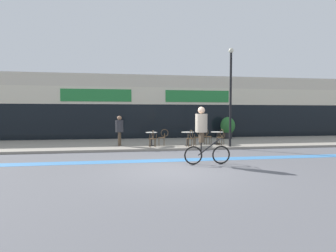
{
  "coord_description": "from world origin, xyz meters",
  "views": [
    {
      "loc": [
        -1.53,
        -8.45,
        1.89
      ],
      "look_at": [
        0.68,
        5.55,
        1.2
      ],
      "focal_mm": 28.0,
      "sensor_mm": 36.0,
      "label": 1
    }
  ],
  "objects": [
    {
      "name": "bistro_table_2",
      "position": [
        3.63,
        6.01,
        0.62
      ],
      "size": [
        0.72,
        0.72,
        0.7
      ],
      "color": "black",
      "rests_on": "sidewalk_slab"
    },
    {
      "name": "cafe_chair_1_side",
      "position": [
        2.41,
        5.53,
        0.64
      ],
      "size": [
        0.58,
        0.41,
        0.9
      ],
      "rotation": [
        0.0,
        0.0,
        3.11
      ],
      "color": "#4C3823",
      "rests_on": "sidewalk_slab"
    },
    {
      "name": "cafe_chair_2_near",
      "position": [
        3.64,
        5.38,
        0.64
      ],
      "size": [
        0.43,
        0.59,
        0.9
      ],
      "rotation": [
        0.0,
        0.0,
        1.65
      ],
      "color": "#4C3823",
      "rests_on": "sidewalk_slab"
    },
    {
      "name": "storefront_facade",
      "position": [
        0.0,
        11.96,
        2.3
      ],
      "size": [
        40.0,
        4.06,
        4.6
      ],
      "color": "beige",
      "rests_on": "ground"
    },
    {
      "name": "bistro_table_1",
      "position": [
        1.78,
        5.53,
        0.65
      ],
      "size": [
        0.7,
        0.7,
        0.75
      ],
      "color": "black",
      "rests_on": "sidewalk_slab"
    },
    {
      "name": "ground_plane",
      "position": [
        0.0,
        0.0,
        0.0
      ],
      "size": [
        120.0,
        120.0,
        0.0
      ],
      "primitive_type": "plane",
      "color": "#5B5B60"
    },
    {
      "name": "cafe_chair_0_near",
      "position": [
        -0.2,
        5.08,
        0.64
      ],
      "size": [
        0.44,
        0.59,
        0.9
      ],
      "rotation": [
        0.0,
        0.0,
        1.67
      ],
      "color": "#4C3823",
      "rests_on": "sidewalk_slab"
    },
    {
      "name": "lamp_post",
      "position": [
        3.92,
        4.78,
        3.12
      ],
      "size": [
        0.26,
        0.26,
        5.19
      ],
      "color": "black",
      "rests_on": "sidewalk_slab"
    },
    {
      "name": "bike_lane_stripe",
      "position": [
        0.0,
        1.85,
        0.0
      ],
      "size": [
        36.0,
        0.7,
        0.01
      ],
      "primitive_type": "cube",
      "color": "#3D7AB7",
      "rests_on": "ground"
    },
    {
      "name": "cafe_chair_2_side",
      "position": [
        3.01,
        6.0,
        0.64
      ],
      "size": [
        0.59,
        0.43,
        0.9
      ],
      "rotation": [
        0.0,
        0.0,
        0.06
      ],
      "color": "#4C3823",
      "rests_on": "sidewalk_slab"
    },
    {
      "name": "bistro_table_0",
      "position": [
        -0.21,
        5.7,
        0.64
      ],
      "size": [
        0.62,
        0.62,
        0.74
      ],
      "color": "black",
      "rests_on": "sidewalk_slab"
    },
    {
      "name": "cafe_chair_1_near",
      "position": [
        1.79,
        4.9,
        0.64
      ],
      "size": [
        0.44,
        0.59,
        0.9
      ],
      "rotation": [
        0.0,
        0.0,
        1.68
      ],
      "color": "#4C3823",
      "rests_on": "sidewalk_slab"
    },
    {
      "name": "pedestrian_near_end",
      "position": [
        -1.92,
        6.0,
        1.09
      ],
      "size": [
        0.47,
        0.47,
        1.64
      ],
      "rotation": [
        0.0,
        0.0,
        -0.12
      ],
      "color": "#4C3D2D",
      "rests_on": "sidewalk_slab"
    },
    {
      "name": "cafe_chair_0_side",
      "position": [
        0.42,
        5.69,
        0.64
      ],
      "size": [
        0.59,
        0.44,
        0.9
      ],
      "rotation": [
        0.0,
        0.0,
        3.04
      ],
      "color": "#4C3823",
      "rests_on": "sidewalk_slab"
    },
    {
      "name": "sidewalk_slab",
      "position": [
        0.0,
        7.25,
        0.06
      ],
      "size": [
        40.0,
        5.5,
        0.12
      ],
      "primitive_type": "cube",
      "color": "gray",
      "rests_on": "ground"
    },
    {
      "name": "cyclist_0",
      "position": [
        1.24,
        0.84,
        1.24
      ],
      "size": [
        1.75,
        0.48,
        2.13
      ],
      "rotation": [
        0.0,
        0.0,
        -0.03
      ],
      "color": "black",
      "rests_on": "ground"
    },
    {
      "name": "planter_pot",
      "position": [
        5.47,
        9.01,
        0.94
      ],
      "size": [
        1.01,
        1.01,
        1.51
      ],
      "color": "#232326",
      "rests_on": "sidewalk_slab"
    }
  ]
}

